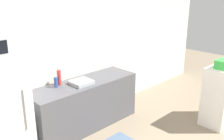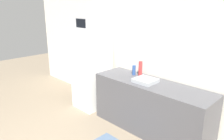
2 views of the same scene
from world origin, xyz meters
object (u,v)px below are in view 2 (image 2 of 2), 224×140
(microwave, at_px, (90,23))
(bottle_short, at_px, (134,70))
(bottle_tall, at_px, (140,68))
(refrigerator, at_px, (92,69))

(microwave, distance_m, bottle_short, 1.26)
(bottle_tall, relative_size, bottle_short, 1.48)
(bottle_short, bearing_deg, bottle_tall, 29.28)
(refrigerator, bearing_deg, bottle_short, 12.07)
(refrigerator, distance_m, microwave, 0.95)
(microwave, height_order, bottle_tall, microwave)
(microwave, bearing_deg, refrigerator, 70.93)
(bottle_tall, height_order, bottle_short, bottle_tall)
(refrigerator, bearing_deg, bottle_tall, 13.88)
(refrigerator, bearing_deg, microwave, -109.07)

